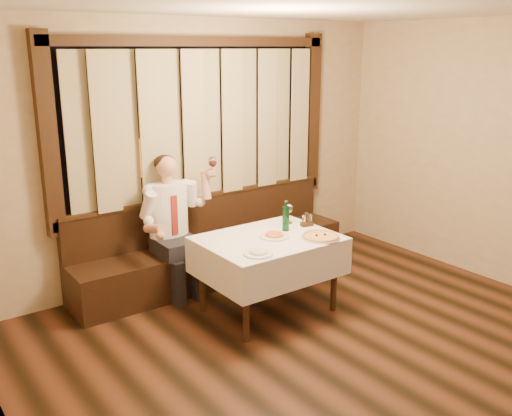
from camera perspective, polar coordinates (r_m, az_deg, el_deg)
room at (r=4.66m, az=6.71°, el=3.39°), size 5.01×6.01×2.81m
banquette at (r=6.35m, az=-4.38°, el=-4.36°), size 3.20×0.61×0.94m
dining_table at (r=5.44m, az=1.24°, el=-4.01°), size 1.27×0.97×0.76m
pizza at (r=5.41m, az=6.48°, el=-2.84°), size 0.37×0.37×0.04m
pasta_red at (r=5.40m, az=1.84°, el=-2.54°), size 0.29×0.29×0.10m
pasta_cream at (r=4.95m, az=0.22°, el=-4.29°), size 0.26×0.26×0.09m
green_bottle at (r=5.57m, az=3.00°, el=-1.01°), size 0.07×0.07×0.30m
table_wine_glass at (r=5.80m, az=3.33°, el=-0.12°), size 0.08×0.08×0.20m
cruet_caddy at (r=5.75m, az=5.12°, el=-1.34°), size 0.14×0.09×0.14m
seated_man at (r=5.87m, az=-8.35°, el=-0.75°), size 0.81×0.60×1.45m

